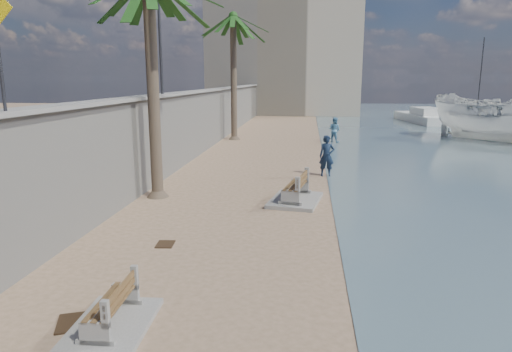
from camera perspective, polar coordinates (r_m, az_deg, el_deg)
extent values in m
plane|color=#9C7B5F|center=(8.43, -2.11, -18.24)|extent=(140.00, 140.00, 0.00)
cube|color=gray|center=(28.03, -6.61, 6.86)|extent=(0.45, 70.00, 3.50)
cube|color=gray|center=(27.92, -6.70, 10.54)|extent=(0.80, 70.00, 0.12)
cube|color=#B7AA93|center=(59.34, 3.59, 14.69)|extent=(18.00, 12.00, 14.00)
cube|color=gray|center=(8.73, -17.47, -17.29)|extent=(1.34, 1.92, 0.10)
cube|color=gray|center=(16.14, 4.94, -3.02)|extent=(2.00, 2.61, 0.13)
cylinder|color=brown|center=(16.64, -12.73, 10.15)|extent=(0.42, 0.42, 7.56)
cylinder|color=brown|center=(32.48, -2.80, 11.96)|extent=(0.44, 0.44, 8.42)
cylinder|color=#2D2D33|center=(20.26, -11.94, 17.07)|extent=(0.12, 0.12, 5.00)
imported|color=#132136|center=(20.39, 8.84, 2.87)|extent=(0.78, 0.56, 2.09)
imported|color=#5288AB|center=(31.62, 9.77, 5.87)|extent=(1.14, 1.07, 1.88)
imported|color=silver|center=(35.67, 28.49, 6.73)|extent=(5.45, 5.45, 4.47)
cube|color=silver|center=(58.47, 25.87, 6.94)|extent=(6.56, 7.18, 0.70)
cylinder|color=#2D2D33|center=(58.33, 26.27, 11.22)|extent=(0.12, 0.12, 8.27)
cube|color=#382616|center=(9.10, -21.86, -16.63)|extent=(0.76, 0.84, 0.03)
cube|color=#382616|center=(12.28, -11.28, -8.36)|extent=(0.49, 0.58, 0.03)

